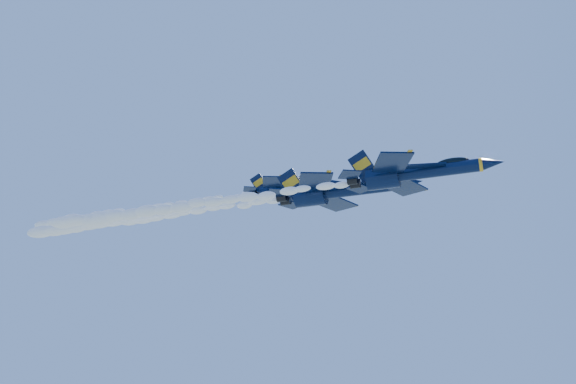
% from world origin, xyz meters
% --- Properties ---
extents(jet_lead, '(17.49, 14.35, 6.50)m').
position_xyz_m(jet_lead, '(18.06, -14.85, 148.83)').
color(jet_lead, black).
extents(smoke_trail_jet_lead, '(44.52, 2.09, 1.88)m').
position_xyz_m(smoke_trail_jet_lead, '(-11.68, -14.85, 148.39)').
color(smoke_trail_jet_lead, white).
extents(jet_second, '(20.05, 16.45, 7.45)m').
position_xyz_m(jet_second, '(6.87, -6.12, 151.12)').
color(jet_second, black).
extents(smoke_trail_jet_second, '(44.52, 2.39, 2.16)m').
position_xyz_m(smoke_trail_jet_second, '(-23.96, -6.12, 150.66)').
color(smoke_trail_jet_second, white).
extents(jet_third, '(15.36, 12.60, 5.71)m').
position_xyz_m(jet_third, '(-3.28, 2.29, 155.82)').
color(jet_third, black).
extents(smoke_trail_jet_third, '(44.52, 1.83, 1.65)m').
position_xyz_m(smoke_trail_jet_third, '(-32.11, 2.29, 155.41)').
color(smoke_trail_jet_third, white).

